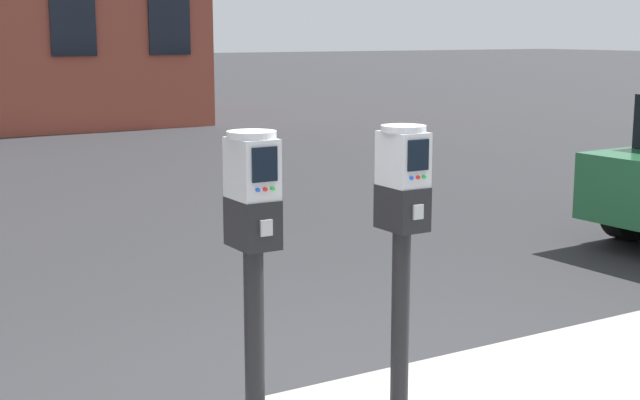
{
  "coord_description": "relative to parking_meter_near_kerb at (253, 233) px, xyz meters",
  "views": [
    {
      "loc": [
        -2.49,
        -3.75,
        2.0
      ],
      "look_at": [
        -0.37,
        -0.18,
        1.23
      ],
      "focal_mm": 50.72,
      "sensor_mm": 36.0,
      "label": 1
    }
  ],
  "objects": [
    {
      "name": "parking_meter_near_kerb",
      "position": [
        0.0,
        0.0,
        0.0
      ],
      "size": [
        0.22,
        0.25,
        1.44
      ],
      "rotation": [
        0.0,
        0.0,
        -1.56
      ],
      "color": "black",
      "rests_on": "sidewalk_slab"
    },
    {
      "name": "parking_meter_twin_adjacent",
      "position": [
        0.8,
        -0.0,
        -0.01
      ],
      "size": [
        0.22,
        0.25,
        1.42
      ],
      "rotation": [
        0.0,
        0.0,
        -1.56
      ],
      "color": "black",
      "rests_on": "sidewalk_slab"
    }
  ]
}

